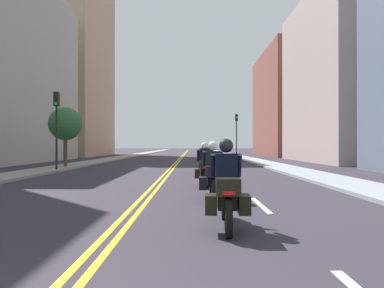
% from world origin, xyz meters
% --- Properties ---
extents(ground_plane, '(264.00, 264.00, 0.00)m').
position_xyz_m(ground_plane, '(0.00, 48.00, 0.00)').
color(ground_plane, '#302A34').
extents(sidewalk_left, '(2.16, 144.00, 0.12)m').
position_xyz_m(sidewalk_left, '(-7.16, 48.00, 0.06)').
color(sidewalk_left, gray).
rests_on(sidewalk_left, ground).
extents(sidewalk_right, '(2.16, 144.00, 0.12)m').
position_xyz_m(sidewalk_right, '(7.16, 48.00, 0.06)').
color(sidewalk_right, gray).
rests_on(sidewalk_right, ground).
extents(centreline_yellow_inner, '(0.12, 132.00, 0.01)m').
position_xyz_m(centreline_yellow_inner, '(-0.12, 48.00, 0.00)').
color(centreline_yellow_inner, yellow).
rests_on(centreline_yellow_inner, ground).
extents(centreline_yellow_outer, '(0.12, 132.00, 0.01)m').
position_xyz_m(centreline_yellow_outer, '(0.12, 48.00, 0.00)').
color(centreline_yellow_outer, yellow).
rests_on(centreline_yellow_outer, ground).
extents(lane_dashes_white, '(0.14, 56.40, 0.01)m').
position_xyz_m(lane_dashes_white, '(3.04, 29.00, 0.00)').
color(lane_dashes_white, silver).
rests_on(lane_dashes_white, ground).
extents(building_left_1, '(6.13, 18.51, 15.92)m').
position_xyz_m(building_left_1, '(-14.65, 30.77, 7.96)').
color(building_left_1, '#A39F96').
rests_on(building_left_1, ground).
extents(building_right_1, '(6.66, 15.87, 15.21)m').
position_xyz_m(building_right_1, '(14.91, 32.27, 7.60)').
color(building_right_1, '#B19B94').
rests_on(building_right_1, ground).
extents(building_left_2, '(7.82, 16.83, 30.66)m').
position_xyz_m(building_left_2, '(-15.48, 51.20, 15.33)').
color(building_left_2, tan).
rests_on(building_left_2, ground).
extents(building_right_2, '(9.60, 17.99, 14.92)m').
position_xyz_m(building_right_2, '(16.38, 51.35, 7.46)').
color(building_right_2, brown).
rests_on(building_right_2, ground).
extents(motorcycle_0, '(0.78, 2.15, 1.62)m').
position_xyz_m(motorcycle_0, '(1.94, 5.38, 0.67)').
color(motorcycle_0, black).
rests_on(motorcycle_0, ground).
extents(motorcycle_1, '(0.77, 2.27, 1.61)m').
position_xyz_m(motorcycle_1, '(1.89, 8.71, 0.65)').
color(motorcycle_1, black).
rests_on(motorcycle_1, ground).
extents(motorcycle_2, '(0.76, 2.15, 1.62)m').
position_xyz_m(motorcycle_2, '(1.79, 12.09, 0.65)').
color(motorcycle_2, black).
rests_on(motorcycle_2, ground).
extents(motorcycle_3, '(0.77, 2.16, 1.57)m').
position_xyz_m(motorcycle_3, '(1.99, 16.09, 0.65)').
color(motorcycle_3, black).
rests_on(motorcycle_3, ground).
extents(motorcycle_4, '(0.78, 2.15, 1.62)m').
position_xyz_m(motorcycle_4, '(2.06, 19.81, 0.65)').
color(motorcycle_4, black).
rests_on(motorcycle_4, ground).
extents(traffic_light_near, '(0.28, 0.38, 4.56)m').
position_xyz_m(traffic_light_near, '(-6.48, 19.77, 3.15)').
color(traffic_light_near, black).
rests_on(traffic_light_near, ground).
extents(traffic_light_far, '(0.28, 0.38, 5.11)m').
position_xyz_m(traffic_light_far, '(6.48, 40.97, 3.50)').
color(traffic_light_far, black).
rests_on(traffic_light_far, ground).
extents(street_tree_0, '(2.16, 2.16, 3.99)m').
position_xyz_m(street_tree_0, '(-6.97, 22.64, 2.89)').
color(street_tree_0, '#4A3B23').
rests_on(street_tree_0, ground).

